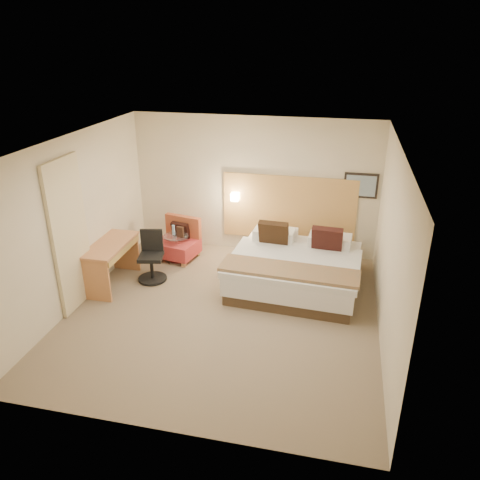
% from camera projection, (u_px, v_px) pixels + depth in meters
% --- Properties ---
extents(floor, '(4.80, 5.00, 0.02)m').
position_uv_depth(floor, '(223.00, 313.00, 7.46)').
color(floor, '#806E56').
rests_on(floor, ground).
extents(ceiling, '(4.80, 5.00, 0.02)m').
position_uv_depth(ceiling, '(220.00, 143.00, 6.36)').
color(ceiling, white).
rests_on(ceiling, floor).
extents(wall_back, '(4.80, 0.02, 2.70)m').
position_uv_depth(wall_back, '(254.00, 186.00, 9.15)').
color(wall_back, beige).
rests_on(wall_back, floor).
extents(wall_front, '(4.80, 0.02, 2.70)m').
position_uv_depth(wall_front, '(158.00, 330.00, 4.67)').
color(wall_front, beige).
rests_on(wall_front, floor).
extents(wall_left, '(0.02, 5.00, 2.70)m').
position_uv_depth(wall_left, '(74.00, 222.00, 7.39)').
color(wall_left, beige).
rests_on(wall_left, floor).
extents(wall_right, '(0.02, 5.00, 2.70)m').
position_uv_depth(wall_right, '(391.00, 250.00, 6.43)').
color(wall_right, beige).
rests_on(wall_right, floor).
extents(headboard_panel, '(2.60, 0.04, 1.30)m').
position_uv_depth(headboard_panel, '(289.00, 208.00, 9.14)').
color(headboard_panel, tan).
rests_on(headboard_panel, wall_back).
extents(art_frame, '(0.62, 0.03, 0.47)m').
position_uv_depth(art_frame, '(361.00, 186.00, 8.66)').
color(art_frame, black).
rests_on(art_frame, wall_back).
extents(art_canvas, '(0.54, 0.01, 0.39)m').
position_uv_depth(art_canvas, '(361.00, 186.00, 8.64)').
color(art_canvas, '#748BA0').
rests_on(art_canvas, wall_back).
extents(lamp_arm, '(0.02, 0.12, 0.02)m').
position_uv_depth(lamp_arm, '(236.00, 196.00, 9.22)').
color(lamp_arm, silver).
rests_on(lamp_arm, wall_back).
extents(lamp_shade, '(0.15, 0.15, 0.15)m').
position_uv_depth(lamp_shade, '(235.00, 197.00, 9.17)').
color(lamp_shade, '#FDECC5').
rests_on(lamp_shade, wall_back).
extents(curtain, '(0.06, 0.90, 2.42)m').
position_uv_depth(curtain, '(70.00, 235.00, 7.21)').
color(curtain, beige).
rests_on(curtain, wall_left).
extents(bottle_a, '(0.06, 0.06, 0.19)m').
position_uv_depth(bottle_a, '(174.00, 230.00, 8.95)').
color(bottle_a, '#89B0D4').
rests_on(bottle_a, side_table).
extents(menu_folder, '(0.13, 0.06, 0.21)m').
position_uv_depth(menu_folder, '(180.00, 232.00, 8.83)').
color(menu_folder, '#331D15').
rests_on(menu_folder, side_table).
extents(bed, '(2.28, 2.23, 1.06)m').
position_uv_depth(bed, '(296.00, 267.00, 8.15)').
color(bed, '#3F2F1F').
rests_on(bed, floor).
extents(lounge_chair, '(0.88, 0.80, 0.80)m').
position_uv_depth(lounge_chair, '(178.00, 242.00, 9.19)').
color(lounge_chair, '#BC7858').
rests_on(lounge_chair, floor).
extents(side_table, '(0.53, 0.53, 0.54)m').
position_uv_depth(side_table, '(176.00, 247.00, 9.03)').
color(side_table, white).
rests_on(side_table, floor).
extents(desk, '(0.58, 1.26, 0.78)m').
position_uv_depth(desk, '(111.00, 252.00, 8.07)').
color(desk, '#BD774A').
rests_on(desk, floor).
extents(desk_chair, '(0.60, 0.60, 0.90)m').
position_uv_depth(desk_chair, '(152.00, 260.00, 8.34)').
color(desk_chair, black).
rests_on(desk_chair, floor).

